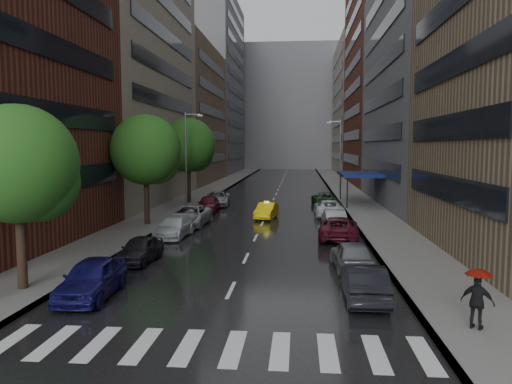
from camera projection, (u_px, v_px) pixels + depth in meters
ground at (215, 324)px, 16.98m from camera, size 220.00×220.00×0.00m
road at (278, 191)px, 66.58m from camera, size 14.00×140.00×0.01m
sidewalk_left at (211, 190)px, 67.34m from camera, size 4.00×140.00×0.15m
sidewalk_right at (346, 191)px, 65.81m from camera, size 4.00×140.00×0.15m
crosswalk at (210, 347)px, 14.98m from camera, size 13.15×2.80×0.01m
buildings_left at (181, 79)px, 75.09m from camera, size 8.00×108.00×38.00m
buildings_right at (386, 82)px, 70.56m from camera, size 8.05×109.10×36.00m
building_far at (289, 108)px, 132.55m from camera, size 40.00×14.00×32.00m
tree_near at (18, 164)px, 20.27m from camera, size 4.86×4.86×7.75m
tree_mid at (146, 150)px, 37.19m from camera, size 5.26×5.26×8.39m
tree_far at (188, 145)px, 51.57m from camera, size 5.60×5.60×8.92m
taxi at (267, 211)px, 41.42m from camera, size 1.92×4.15×1.32m
parked_cars_left at (187, 218)px, 36.89m from camera, size 2.82×35.77×1.57m
parked_cars_right at (335, 220)px, 35.76m from camera, size 2.86×36.10×1.48m
ped_red_umbrella at (478, 293)px, 16.02m from camera, size 1.11×0.93×2.01m
street_lamp_left at (187, 158)px, 46.94m from camera, size 1.74×0.22×9.00m
street_lamp_right at (339, 155)px, 60.51m from camera, size 1.74×0.22×9.00m
awning at (360, 174)px, 50.65m from camera, size 4.00×8.00×3.12m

